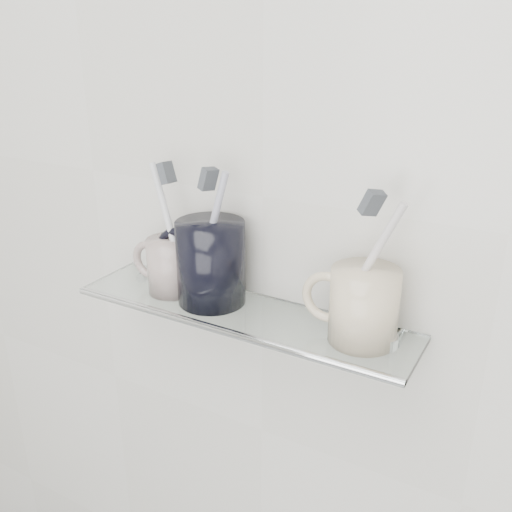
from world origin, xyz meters
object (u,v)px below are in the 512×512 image
Objects in this scene: mug_left at (172,266)px; mug_right at (364,306)px; shelf_glass at (241,313)px; mug_center at (211,262)px.

mug_right is (0.30, 0.00, 0.01)m from mug_left.
mug_left is 0.30m from mug_right.
shelf_glass is at bearing 178.58° from mug_right.
shelf_glass is 0.08m from mug_center.
shelf_glass is at bearing -28.07° from mug_center.
mug_left reaches higher than shelf_glass.
shelf_glass is 6.08× the size of mug_left.
mug_center is at bearing 174.45° from shelf_glass.
shelf_glass is at bearing -17.02° from mug_left.
mug_left is at bearing 177.64° from shelf_glass.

